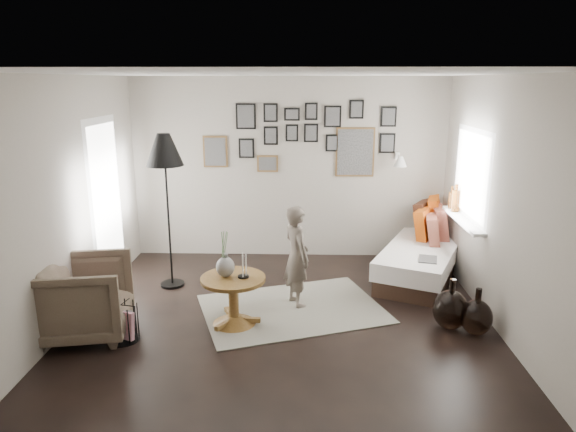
{
  "coord_description": "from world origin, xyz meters",
  "views": [
    {
      "loc": [
        0.21,
        -4.93,
        2.54
      ],
      "look_at": [
        0.05,
        0.5,
        1.1
      ],
      "focal_mm": 32.0,
      "sensor_mm": 36.0,
      "label": 1
    }
  ],
  "objects_px": {
    "demijohn_large": "(450,310)",
    "child": "(297,256)",
    "armchair": "(84,298)",
    "magazine_basket": "(122,323)",
    "demijohn_small": "(476,317)",
    "vase": "(225,263)",
    "pedestal_table": "(234,303)",
    "floor_lamp": "(165,156)",
    "daybed": "(420,253)"
  },
  "relations": [
    {
      "from": "demijohn_large",
      "to": "child",
      "type": "relative_size",
      "value": 0.47
    },
    {
      "from": "armchair",
      "to": "magazine_basket",
      "type": "distance_m",
      "value": 0.48
    },
    {
      "from": "magazine_basket",
      "to": "child",
      "type": "distance_m",
      "value": 2.0
    },
    {
      "from": "demijohn_large",
      "to": "demijohn_small",
      "type": "bearing_deg",
      "value": -27.36
    },
    {
      "from": "magazine_basket",
      "to": "child",
      "type": "height_order",
      "value": "child"
    },
    {
      "from": "vase",
      "to": "armchair",
      "type": "relative_size",
      "value": 0.55
    },
    {
      "from": "pedestal_table",
      "to": "magazine_basket",
      "type": "xyz_separation_m",
      "value": [
        -1.07,
        -0.38,
        -0.06
      ]
    },
    {
      "from": "magazine_basket",
      "to": "floor_lamp",
      "type": "bearing_deg",
      "value": 84.54
    },
    {
      "from": "pedestal_table",
      "to": "demijohn_small",
      "type": "height_order",
      "value": "pedestal_table"
    },
    {
      "from": "vase",
      "to": "armchair",
      "type": "distance_m",
      "value": 1.46
    },
    {
      "from": "pedestal_table",
      "to": "demijohn_small",
      "type": "bearing_deg",
      "value": -3.44
    },
    {
      "from": "demijohn_small",
      "to": "child",
      "type": "bearing_deg",
      "value": 159.88
    },
    {
      "from": "armchair",
      "to": "demijohn_large",
      "type": "xyz_separation_m",
      "value": [
        3.77,
        0.25,
        -0.19
      ]
    },
    {
      "from": "demijohn_large",
      "to": "floor_lamp",
      "type": "bearing_deg",
      "value": 161.34
    },
    {
      "from": "magazine_basket",
      "to": "daybed",
      "type": "bearing_deg",
      "value": 29.67
    },
    {
      "from": "vase",
      "to": "child",
      "type": "distance_m",
      "value": 0.9
    },
    {
      "from": "pedestal_table",
      "to": "armchair",
      "type": "distance_m",
      "value": 1.52
    },
    {
      "from": "demijohn_large",
      "to": "demijohn_small",
      "type": "distance_m",
      "value": 0.26
    },
    {
      "from": "vase",
      "to": "magazine_basket",
      "type": "height_order",
      "value": "vase"
    },
    {
      "from": "armchair",
      "to": "child",
      "type": "bearing_deg",
      "value": -79.61
    },
    {
      "from": "armchair",
      "to": "demijohn_large",
      "type": "bearing_deg",
      "value": -96.46
    },
    {
      "from": "pedestal_table",
      "to": "floor_lamp",
      "type": "xyz_separation_m",
      "value": [
        -0.93,
        1.06,
        1.42
      ]
    },
    {
      "from": "armchair",
      "to": "child",
      "type": "relative_size",
      "value": 0.75
    },
    {
      "from": "armchair",
      "to": "demijohn_small",
      "type": "bearing_deg",
      "value": -98.39
    },
    {
      "from": "armchair",
      "to": "demijohn_large",
      "type": "relative_size",
      "value": 1.61
    },
    {
      "from": "vase",
      "to": "child",
      "type": "xyz_separation_m",
      "value": [
        0.74,
        0.51,
        -0.1
      ]
    },
    {
      "from": "magazine_basket",
      "to": "demijohn_large",
      "type": "distance_m",
      "value": 3.37
    },
    {
      "from": "vase",
      "to": "demijohn_large",
      "type": "xyz_separation_m",
      "value": [
        2.36,
        -0.05,
        -0.47
      ]
    },
    {
      "from": "demijohn_small",
      "to": "child",
      "type": "height_order",
      "value": "child"
    },
    {
      "from": "demijohn_large",
      "to": "demijohn_small",
      "type": "xyz_separation_m",
      "value": [
        0.23,
        -0.12,
        -0.02
      ]
    },
    {
      "from": "daybed",
      "to": "magazine_basket",
      "type": "height_order",
      "value": "daybed"
    },
    {
      "from": "floor_lamp",
      "to": "magazine_basket",
      "type": "relative_size",
      "value": 5.05
    },
    {
      "from": "armchair",
      "to": "magazine_basket",
      "type": "height_order",
      "value": "armchair"
    },
    {
      "from": "armchair",
      "to": "pedestal_table",
      "type": "bearing_deg",
      "value": -89.59
    },
    {
      "from": "floor_lamp",
      "to": "child",
      "type": "xyz_separation_m",
      "value": [
        1.6,
        -0.53,
        -1.07
      ]
    },
    {
      "from": "daybed",
      "to": "floor_lamp",
      "type": "bearing_deg",
      "value": -147.18
    },
    {
      "from": "pedestal_table",
      "to": "demijohn_small",
      "type": "xyz_separation_m",
      "value": [
        2.52,
        -0.15,
        -0.06
      ]
    },
    {
      "from": "daybed",
      "to": "demijohn_large",
      "type": "xyz_separation_m",
      "value": [
        -0.02,
        -1.57,
        -0.08
      ]
    },
    {
      "from": "floor_lamp",
      "to": "demijohn_small",
      "type": "height_order",
      "value": "floor_lamp"
    },
    {
      "from": "magazine_basket",
      "to": "vase",
      "type": "bearing_deg",
      "value": 22.04
    },
    {
      "from": "armchair",
      "to": "demijohn_large",
      "type": "distance_m",
      "value": 3.78
    },
    {
      "from": "pedestal_table",
      "to": "demijohn_large",
      "type": "relative_size",
      "value": 1.23
    },
    {
      "from": "demijohn_large",
      "to": "magazine_basket",
      "type": "bearing_deg",
      "value": -174.04
    },
    {
      "from": "floor_lamp",
      "to": "magazine_basket",
      "type": "bearing_deg",
      "value": -95.46
    },
    {
      "from": "pedestal_table",
      "to": "demijohn_small",
      "type": "relative_size",
      "value": 1.36
    },
    {
      "from": "vase",
      "to": "magazine_basket",
      "type": "xyz_separation_m",
      "value": [
        -0.99,
        -0.4,
        -0.5
      ]
    },
    {
      "from": "pedestal_table",
      "to": "child",
      "type": "height_order",
      "value": "child"
    },
    {
      "from": "floor_lamp",
      "to": "vase",
      "type": "bearing_deg",
      "value": -50.5
    },
    {
      "from": "demijohn_large",
      "to": "daybed",
      "type": "bearing_deg",
      "value": 89.4
    },
    {
      "from": "armchair",
      "to": "vase",
      "type": "bearing_deg",
      "value": -88.21
    }
  ]
}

